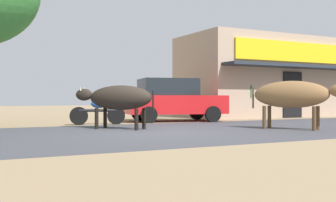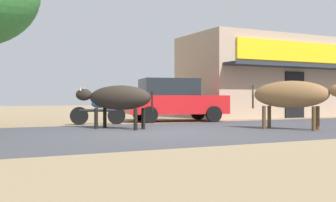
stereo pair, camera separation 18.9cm
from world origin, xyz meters
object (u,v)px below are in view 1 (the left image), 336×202
at_px(parked_motorcycle, 99,111).
at_px(pedestrian_by_shop, 247,96).
at_px(cow_near_brown, 118,98).
at_px(parked_hatchback_car, 172,100).
at_px(cow_far_dark, 293,95).

height_order(parked_motorcycle, pedestrian_by_shop, pedestrian_by_shop).
bearing_deg(pedestrian_by_shop, cow_near_brown, -156.03).
relative_size(parked_hatchback_car, cow_near_brown, 1.79).
bearing_deg(parked_motorcycle, parked_hatchback_car, 12.14).
distance_m(cow_far_dark, pedestrian_by_shop, 6.26).
xyz_separation_m(parked_motorcycle, cow_near_brown, (-0.08, -2.12, 0.43)).
height_order(cow_near_brown, pedestrian_by_shop, pedestrian_by_shop).
relative_size(parked_hatchback_car, parked_motorcycle, 2.20).
xyz_separation_m(parked_hatchback_car, cow_near_brown, (-3.26, -2.80, 0.06)).
bearing_deg(cow_near_brown, parked_motorcycle, 87.87).
bearing_deg(cow_near_brown, pedestrian_by_shop, 23.97).
distance_m(parked_hatchback_car, cow_far_dark, 5.36).
bearing_deg(parked_motorcycle, cow_far_dark, -46.49).
xyz_separation_m(parked_motorcycle, cow_far_dark, (4.32, -4.55, 0.52)).
height_order(parked_motorcycle, cow_near_brown, cow_near_brown).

